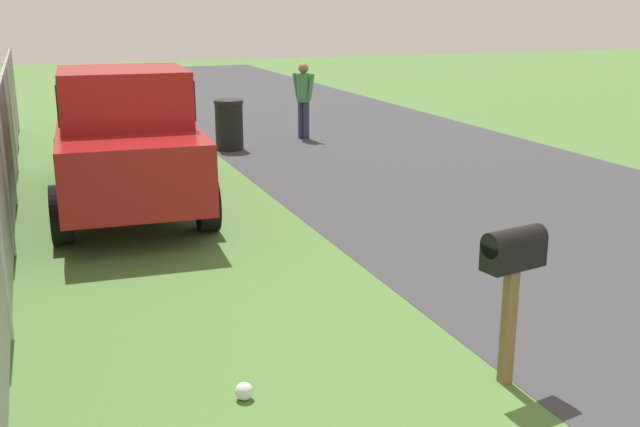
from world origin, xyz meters
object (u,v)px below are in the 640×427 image
(trash_bin, at_px, (229,125))
(pedestrian, at_px, (304,95))
(mailbox, at_px, (513,260))
(pickup_truck, at_px, (124,134))

(trash_bin, relative_size, pedestrian, 0.61)
(mailbox, height_order, pedestrian, pedestrian)
(trash_bin, height_order, pedestrian, pedestrian)
(pedestrian, bearing_deg, mailbox, 42.87)
(mailbox, relative_size, pickup_truck, 0.23)
(pickup_truck, xyz_separation_m, trash_bin, (3.93, -2.57, -0.58))
(pickup_truck, distance_m, trash_bin, 4.73)
(mailbox, bearing_deg, pickup_truck, 7.41)
(trash_bin, xyz_separation_m, pedestrian, (0.70, -1.90, 0.46))
(pickup_truck, height_order, pedestrian, pickup_truck)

